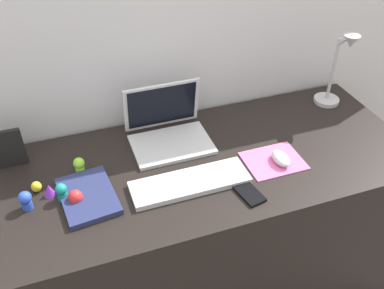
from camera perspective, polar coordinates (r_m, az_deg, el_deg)
name	(u,v)px	position (r m, az deg, el deg)	size (l,w,h in m)	color
ground_plane	(197,283)	(2.12, 0.67, -17.91)	(6.00, 6.00, 0.00)	#59514C
back_wall	(168,98)	(1.82, -3.15, 6.23)	(2.83, 0.05, 1.61)	silver
desk	(198,230)	(1.83, 0.75, -11.33)	(1.63, 0.66, 0.74)	black
laptop	(167,127)	(1.66, -3.31, 2.35)	(0.30, 0.25, 0.21)	silver
keyboard	(190,183)	(1.47, -0.25, -5.08)	(0.41, 0.13, 0.02)	silver
mousepad	(273,161)	(1.60, 10.75, -2.13)	(0.21, 0.17, 0.00)	pink
mouse	(281,158)	(1.59, 11.71, -1.81)	(0.06, 0.10, 0.03)	silver
cell_phone	(248,192)	(1.46, 7.41, -6.27)	(0.06, 0.13, 0.01)	black
desk_lamp	(337,72)	(1.90, 18.72, 9.08)	(0.11, 0.15, 0.34)	#B7B7BC
notebook_pad	(88,196)	(1.47, -13.66, -6.64)	(0.17, 0.24, 0.02)	navy
picture_frame	(6,149)	(1.65, -23.41, -0.56)	(0.12, 0.02, 0.15)	black
toy_figurine_teal	(62,192)	(1.47, -16.92, -6.01)	(0.04, 0.04, 0.06)	teal
toy_figurine_blue	(26,200)	(1.47, -21.22, -6.86)	(0.04, 0.04, 0.07)	blue
toy_figurine_purple	(49,190)	(1.51, -18.42, -5.75)	(0.04, 0.04, 0.04)	purple
toy_figurine_red	(76,197)	(1.45, -15.19, -6.77)	(0.05, 0.05, 0.05)	red
toy_figurine_yellow	(36,187)	(1.54, -19.95, -5.28)	(0.03, 0.03, 0.04)	yellow
toy_figurine_lime	(79,165)	(1.56, -14.73, -2.67)	(0.04, 0.04, 0.06)	#8CDB33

